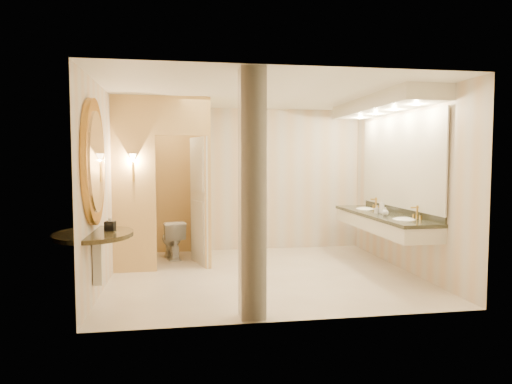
# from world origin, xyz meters

# --- Properties ---
(floor) EXTENTS (4.50, 4.50, 0.00)m
(floor) POSITION_xyz_m (0.00, 0.00, 0.00)
(floor) COLOR white
(floor) RESTS_ON ground
(ceiling) EXTENTS (4.50, 4.50, 0.00)m
(ceiling) POSITION_xyz_m (0.00, 0.00, 2.70)
(ceiling) COLOR silver
(ceiling) RESTS_ON wall_back
(wall_back) EXTENTS (4.50, 0.02, 2.70)m
(wall_back) POSITION_xyz_m (0.00, 2.00, 1.35)
(wall_back) COLOR beige
(wall_back) RESTS_ON floor
(wall_front) EXTENTS (4.50, 0.02, 2.70)m
(wall_front) POSITION_xyz_m (0.00, -2.00, 1.35)
(wall_front) COLOR beige
(wall_front) RESTS_ON floor
(wall_left) EXTENTS (0.02, 4.00, 2.70)m
(wall_left) POSITION_xyz_m (-2.25, 0.00, 1.35)
(wall_left) COLOR beige
(wall_left) RESTS_ON floor
(wall_right) EXTENTS (0.02, 4.00, 2.70)m
(wall_right) POSITION_xyz_m (2.25, 0.00, 1.35)
(wall_right) COLOR beige
(wall_right) RESTS_ON floor
(toilet_closet) EXTENTS (1.50, 1.55, 2.70)m
(toilet_closet) POSITION_xyz_m (-1.12, 0.97, 1.39)
(toilet_closet) COLOR #EDC97C
(toilet_closet) RESTS_ON floor
(wall_sconce) EXTENTS (0.14, 0.14, 0.42)m
(wall_sconce) POSITION_xyz_m (-1.93, 0.43, 1.73)
(wall_sconce) COLOR #B7903A
(wall_sconce) RESTS_ON toilet_closet
(vanity) EXTENTS (0.75, 2.83, 2.09)m
(vanity) POSITION_xyz_m (1.98, 0.14, 1.63)
(vanity) COLOR beige
(vanity) RESTS_ON floor
(console_shelf) EXTENTS (1.13, 1.13, 2.02)m
(console_shelf) POSITION_xyz_m (-2.21, -1.12, 1.35)
(console_shelf) COLOR black
(console_shelf) RESTS_ON floor
(pillar) EXTENTS (0.27, 0.27, 2.70)m
(pillar) POSITION_xyz_m (-0.45, -1.80, 1.35)
(pillar) COLOR beige
(pillar) RESTS_ON floor
(tissue_box) EXTENTS (0.13, 0.13, 0.11)m
(tissue_box) POSITION_xyz_m (-2.06, -1.00, 0.93)
(tissue_box) COLOR black
(tissue_box) RESTS_ON console_shelf
(toilet) EXTENTS (0.51, 0.73, 0.67)m
(toilet) POSITION_xyz_m (-1.38, 1.40, 0.34)
(toilet) COLOR white
(toilet) RESTS_ON floor
(soap_bottle_a) EXTENTS (0.08, 0.08, 0.13)m
(soap_bottle_a) POSITION_xyz_m (1.86, 0.17, 0.94)
(soap_bottle_a) COLOR beige
(soap_bottle_a) RESTS_ON vanity
(soap_bottle_b) EXTENTS (0.11, 0.11, 0.13)m
(soap_bottle_b) POSITION_xyz_m (1.87, -0.13, 0.94)
(soap_bottle_b) COLOR silver
(soap_bottle_b) RESTS_ON vanity
(soap_bottle_c) EXTENTS (0.11, 0.11, 0.24)m
(soap_bottle_c) POSITION_xyz_m (1.91, 0.09, 0.99)
(soap_bottle_c) COLOR #C6B28C
(soap_bottle_c) RESTS_ON vanity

